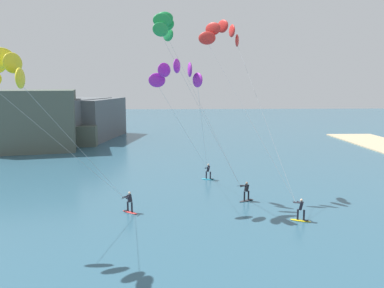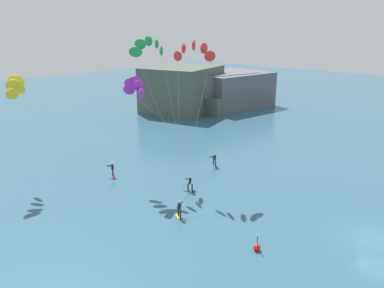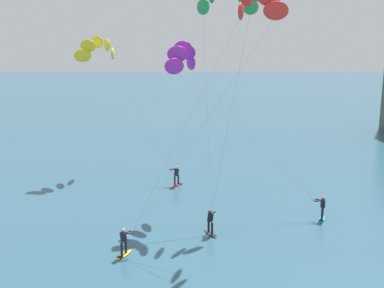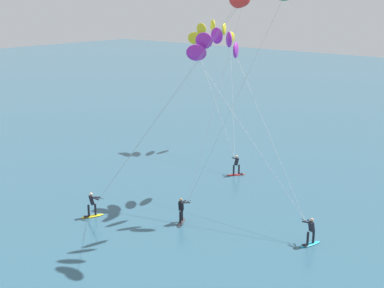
# 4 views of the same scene
# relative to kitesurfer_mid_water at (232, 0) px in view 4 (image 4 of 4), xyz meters

# --- Properties ---
(kitesurfer_mid_water) EXTENTS (9.95, 7.87, 15.40)m
(kitesurfer_mid_water) POSITION_rel_kitesurfer_mid_water_xyz_m (0.00, 0.00, 0.00)
(kitesurfer_mid_water) COLOR yellow
(kitesurfer_mid_water) RESTS_ON ground
(kitesurfer_far_out) EXTENTS (11.21, 6.31, 11.81)m
(kitesurfer_far_out) POSITION_rel_kitesurfer_mid_water_xyz_m (-3.81, 4.10, -3.41)
(kitesurfer_far_out) COLOR #23ADD1
(kitesurfer_far_out) RESTS_ON ground
(kitesurfer_downwind) EXTENTS (9.60, 8.64, 11.87)m
(kitesurfer_downwind) POSITION_rel_kitesurfer_mid_water_xyz_m (-11.80, 13.57, -3.35)
(kitesurfer_downwind) COLOR red
(kitesurfer_downwind) RESTS_ON ground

